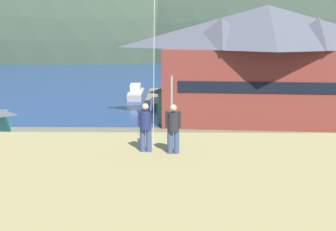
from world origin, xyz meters
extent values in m
plane|color=#66604C|center=(0.00, 0.00, 0.00)|extent=(600.00, 600.00, 0.00)
cube|color=gray|center=(0.00, 5.00, 0.05)|extent=(40.00, 20.00, 0.10)
cube|color=navy|center=(0.00, 60.00, 0.01)|extent=(360.00, 84.00, 0.03)
ellipsoid|color=#3D4C38|center=(-39.74, 121.12, 0.00)|extent=(132.35, 68.97, 94.59)
ellipsoid|color=#3D4C38|center=(44.96, 109.98, 0.00)|extent=(131.74, 55.05, 87.44)
cube|color=brown|center=(10.50, 21.64, 3.96)|extent=(22.08, 11.32, 7.92)
cube|color=black|center=(10.16, 16.67, 4.36)|extent=(18.21, 1.32, 1.10)
pyramid|color=#4C4C56|center=(10.50, 21.64, 10.14)|extent=(23.43, 12.39, 4.45)
pyramid|color=#4C4C56|center=(5.57, 20.25, 9.50)|extent=(5.79, 5.79, 3.11)
pyramid|color=#4C4C56|center=(15.20, 19.59, 9.50)|extent=(5.79, 5.79, 3.11)
cube|color=#338475|center=(1.55, 20.36, 1.61)|extent=(5.10, 3.93, 3.21)
pyramid|color=#47474C|center=(1.55, 20.36, 3.84)|extent=(5.52, 4.31, 1.26)
cube|color=black|center=(1.43, 18.53, 1.12)|extent=(1.10, 0.14, 2.25)
cube|color=#70604C|center=(-1.50, 34.13, 0.35)|extent=(3.20, 13.08, 0.70)
cube|color=#A8A399|center=(-4.83, 35.61, 0.45)|extent=(2.06, 6.30, 0.90)
cube|color=#B7B2A8|center=(-4.83, 35.61, 0.98)|extent=(2.00, 6.11, 0.16)
cube|color=silver|center=(-4.82, 35.14, 1.61)|extent=(1.42, 1.90, 1.10)
cube|color=#9EA3A8|center=(-0.80, 0.45, 0.82)|extent=(4.27, 1.97, 0.80)
cube|color=gray|center=(-0.95, 0.45, 1.57)|extent=(2.17, 1.69, 0.70)
cube|color=black|center=(-0.95, 0.45, 1.54)|extent=(2.21, 1.72, 0.32)
cylinder|color=black|center=(0.60, -0.41, 0.42)|extent=(0.65, 0.25, 0.64)
cylinder|color=black|center=(0.52, 1.43, 0.42)|extent=(0.65, 0.25, 0.64)
cylinder|color=black|center=(-2.13, -0.52, 0.42)|extent=(0.65, 0.25, 0.64)
cylinder|color=black|center=(-2.20, 1.31, 0.42)|extent=(0.65, 0.25, 0.64)
cube|color=#9EA3A8|center=(-7.95, 1.00, 0.82)|extent=(4.22, 1.85, 0.80)
cube|color=gray|center=(-8.10, 1.01, 1.57)|extent=(2.12, 1.63, 0.70)
cube|color=black|center=(-8.10, 1.01, 1.54)|extent=(2.16, 1.66, 0.32)
cylinder|color=black|center=(-6.60, 0.07, 0.42)|extent=(0.64, 0.23, 0.64)
cylinder|color=black|center=(-6.58, 1.90, 0.42)|extent=(0.64, 0.23, 0.64)
cylinder|color=black|center=(-9.33, 0.10, 0.42)|extent=(0.64, 0.23, 0.64)
cylinder|color=black|center=(-9.31, 1.94, 0.42)|extent=(0.64, 0.23, 0.64)
cylinder|color=black|center=(13.48, 8.63, 0.42)|extent=(0.66, 0.28, 0.64)
cube|color=black|center=(4.55, 6.69, 0.82)|extent=(4.33, 2.12, 0.80)
cube|color=black|center=(4.40, 6.71, 1.57)|extent=(2.22, 1.76, 0.70)
cube|color=black|center=(4.40, 6.71, 1.54)|extent=(2.26, 1.79, 0.32)
cylinder|color=black|center=(5.84, 5.67, 0.42)|extent=(0.66, 0.27, 0.64)
cylinder|color=black|center=(5.99, 7.50, 0.42)|extent=(0.66, 0.27, 0.64)
cylinder|color=black|center=(3.12, 5.89, 0.42)|extent=(0.66, 0.27, 0.64)
cylinder|color=black|center=(3.26, 7.72, 0.42)|extent=(0.66, 0.27, 0.64)
cube|color=#B28923|center=(-0.60, 6.27, 0.82)|extent=(4.25, 1.93, 0.80)
cube|color=olive|center=(-0.75, 6.27, 1.57)|extent=(2.15, 1.67, 0.70)
cube|color=black|center=(-0.75, 6.27, 1.54)|extent=(2.19, 1.70, 0.32)
cylinder|color=black|center=(0.74, 5.31, 0.42)|extent=(0.65, 0.24, 0.64)
cylinder|color=black|center=(0.80, 7.14, 0.42)|extent=(0.65, 0.24, 0.64)
cylinder|color=black|center=(-1.99, 5.39, 0.42)|extent=(0.65, 0.24, 0.64)
cylinder|color=black|center=(-1.93, 7.23, 0.42)|extent=(0.65, 0.24, 0.64)
cylinder|color=#ADADB2|center=(0.51, 10.50, 3.15)|extent=(0.16, 0.16, 6.10)
cube|color=#4C4C51|center=(0.51, 10.85, 6.10)|extent=(0.24, 0.70, 0.20)
cylinder|color=#384770|center=(-0.36, -9.18, 6.27)|extent=(0.20, 0.20, 0.82)
cylinder|color=#384770|center=(-0.14, -9.19, 6.27)|extent=(0.20, 0.20, 0.82)
cylinder|color=navy|center=(-0.25, -9.19, 7.00)|extent=(0.40, 0.40, 0.64)
sphere|color=tan|center=(-0.25, -9.19, 7.48)|extent=(0.24, 0.24, 0.24)
cylinder|color=navy|center=(-0.06, -9.02, 7.50)|extent=(0.14, 0.56, 0.43)
cylinder|color=navy|center=(-0.47, -9.17, 7.07)|extent=(0.11, 0.11, 0.60)
cylinder|color=#384770|center=(0.62, -9.39, 6.27)|extent=(0.20, 0.20, 0.82)
cylinder|color=#384770|center=(0.84, -9.39, 6.27)|extent=(0.20, 0.20, 0.82)
cylinder|color=#232328|center=(0.73, -9.39, 7.00)|extent=(0.40, 0.40, 0.64)
sphere|color=tan|center=(0.73, -9.39, 7.48)|extent=(0.24, 0.24, 0.24)
cylinder|color=#232328|center=(0.51, -9.38, 7.07)|extent=(0.11, 0.11, 0.60)
cylinder|color=#232328|center=(0.95, -9.39, 7.07)|extent=(0.11, 0.11, 0.60)
camera|label=1|loc=(0.77, -23.34, 10.24)|focal=44.38mm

